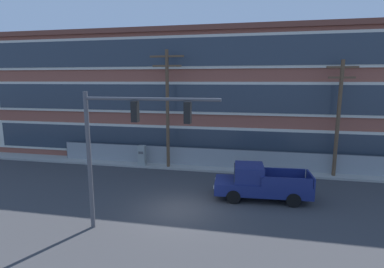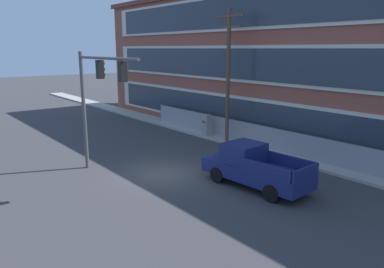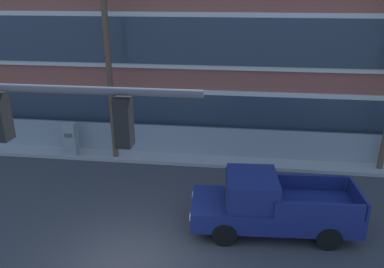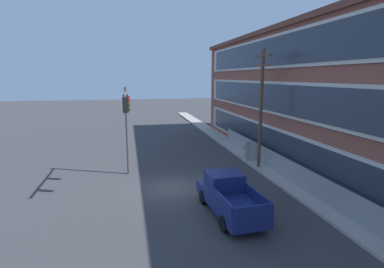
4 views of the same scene
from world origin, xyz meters
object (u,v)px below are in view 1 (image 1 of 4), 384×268
at_px(traffic_signal_mast, 123,134).
at_px(electrical_cabinet, 142,156).
at_px(pickup_truck_navy, 260,183).
at_px(utility_pole_midblock, 338,115).
at_px(utility_pole_near_corner, 167,104).

bearing_deg(traffic_signal_mast, electrical_cabinet, 107.15).
height_order(pickup_truck_navy, utility_pole_midblock, utility_pole_midblock).
distance_m(utility_pole_near_corner, electrical_cabinet, 4.74).
relative_size(traffic_signal_mast, utility_pole_near_corner, 0.70).
bearing_deg(electrical_cabinet, utility_pole_near_corner, 1.62).
xyz_separation_m(pickup_truck_navy, utility_pole_near_corner, (-7.01, 4.90, 4.13)).
relative_size(traffic_signal_mast, utility_pole_midblock, 0.78).
xyz_separation_m(traffic_signal_mast, electrical_cabinet, (-3.08, 10.00, -3.70)).
bearing_deg(electrical_cabinet, utility_pole_midblock, 1.14).
bearing_deg(traffic_signal_mast, utility_pole_midblock, 42.05).
bearing_deg(utility_pole_near_corner, electrical_cabinet, -178.38).
xyz_separation_m(utility_pole_near_corner, utility_pole_midblock, (12.32, 0.23, -0.56)).
relative_size(pickup_truck_navy, utility_pole_midblock, 0.68).
bearing_deg(pickup_truck_navy, utility_pole_midblock, 44.01).
bearing_deg(pickup_truck_navy, electrical_cabinet, 152.18).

